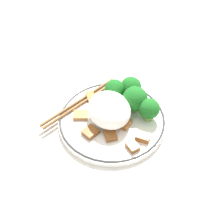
{
  "coord_description": "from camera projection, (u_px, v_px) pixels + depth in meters",
  "views": [
    {
      "loc": [
        -0.38,
        0.2,
        0.49
      ],
      "look_at": [
        0.0,
        0.0,
        0.03
      ],
      "focal_mm": 50.0,
      "sensor_mm": 36.0,
      "label": 1
    }
  ],
  "objects": [
    {
      "name": "broccoli_back_right",
      "position": [
        131.0,
        87.0,
        0.66
      ],
      "size": [
        0.05,
        0.05,
        0.05
      ],
      "color": "#7FB756",
      "rests_on": "plate"
    },
    {
      "name": "plate",
      "position": [
        112.0,
        120.0,
        0.65
      ],
      "size": [
        0.22,
        0.22,
        0.02
      ],
      "color": "white",
      "rests_on": "ground_plane"
    },
    {
      "name": "meat_on_rice_edge",
      "position": [
        110.0,
        135.0,
        0.61
      ],
      "size": [
        0.03,
        0.03,
        0.01
      ],
      "color": "brown",
      "rests_on": "plate"
    },
    {
      "name": "meat_near_front",
      "position": [
        91.0,
        98.0,
        0.68
      ],
      "size": [
        0.04,
        0.02,
        0.01
      ],
      "color": "#995B28",
      "rests_on": "plate"
    },
    {
      "name": "meat_near_right",
      "position": [
        125.0,
        124.0,
        0.63
      ],
      "size": [
        0.03,
        0.03,
        0.01
      ],
      "color": "#995B28",
      "rests_on": "plate"
    },
    {
      "name": "broccoli_mid_left",
      "position": [
        115.0,
        90.0,
        0.66
      ],
      "size": [
        0.04,
        0.04,
        0.05
      ],
      "color": "#7FB756",
      "rests_on": "plate"
    },
    {
      "name": "chopsticks",
      "position": [
        80.0,
        102.0,
        0.67
      ],
      "size": [
        0.07,
        0.2,
        0.01
      ],
      "color": "brown",
      "rests_on": "plate"
    },
    {
      "name": "rice_mound",
      "position": [
        110.0,
        111.0,
        0.62
      ],
      "size": [
        0.09,
        0.08,
        0.06
      ],
      "color": "white",
      "rests_on": "plate"
    },
    {
      "name": "meat_near_back",
      "position": [
        143.0,
        137.0,
        0.6
      ],
      "size": [
        0.03,
        0.03,
        0.01
      ],
      "color": "#995B28",
      "rests_on": "plate"
    },
    {
      "name": "ground_plane",
      "position": [
        112.0,
        123.0,
        0.65
      ],
      "size": [
        3.0,
        3.0,
        0.0
      ],
      "primitive_type": "plane",
      "color": "silver"
    },
    {
      "name": "meat_mid_left",
      "position": [
        90.0,
        132.0,
        0.61
      ],
      "size": [
        0.03,
        0.03,
        0.01
      ],
      "color": "brown",
      "rests_on": "plate"
    },
    {
      "name": "meat_near_left",
      "position": [
        81.0,
        115.0,
        0.64
      ],
      "size": [
        0.04,
        0.04,
        0.01
      ],
      "color": "#9E6633",
      "rests_on": "plate"
    },
    {
      "name": "meat_mid_right",
      "position": [
        134.0,
        145.0,
        0.59
      ],
      "size": [
        0.03,
        0.02,
        0.01
      ],
      "color": "brown",
      "rests_on": "plate"
    },
    {
      "name": "broccoli_back_center",
      "position": [
        135.0,
        99.0,
        0.64
      ],
      "size": [
        0.05,
        0.05,
        0.06
      ],
      "color": "#7FB756",
      "rests_on": "plate"
    },
    {
      "name": "broccoli_back_left",
      "position": [
        149.0,
        109.0,
        0.62
      ],
      "size": [
        0.04,
        0.04,
        0.05
      ],
      "color": "#7FB756",
      "rests_on": "plate"
    }
  ]
}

